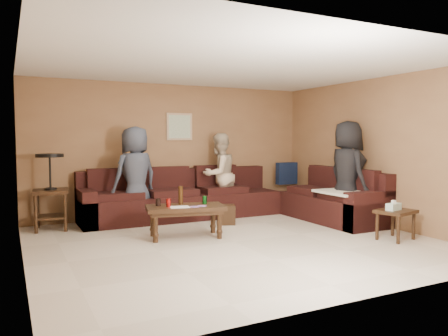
% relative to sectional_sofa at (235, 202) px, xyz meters
% --- Properties ---
extents(room, '(5.60, 5.50, 2.50)m').
position_rel_sectional_sofa_xyz_m(room, '(-0.81, -1.52, 1.34)').
color(room, beige).
rests_on(room, ground).
extents(sectional_sofa, '(4.65, 2.90, 0.97)m').
position_rel_sectional_sofa_xyz_m(sectional_sofa, '(0.00, 0.00, 0.00)').
color(sectional_sofa, black).
rests_on(sectional_sofa, ground).
extents(coffee_table, '(1.24, 0.80, 0.76)m').
position_rel_sectional_sofa_xyz_m(coffee_table, '(-1.34, -0.94, 0.08)').
color(coffee_table, '#331E11').
rests_on(coffee_table, ground).
extents(end_table_left, '(0.60, 0.60, 1.23)m').
position_rel_sectional_sofa_xyz_m(end_table_left, '(-3.09, 0.53, 0.32)').
color(end_table_left, '#331E11').
rests_on(end_table_left, ground).
extents(side_table_right, '(0.61, 0.54, 0.58)m').
position_rel_sectional_sofa_xyz_m(side_table_right, '(1.34, -2.44, 0.06)').
color(side_table_right, '#331E11').
rests_on(side_table_right, ground).
extents(waste_bin, '(0.36, 0.36, 0.33)m').
position_rel_sectional_sofa_xyz_m(waste_bin, '(-0.33, -0.32, -0.16)').
color(waste_bin, '#331E11').
rests_on(waste_bin, ground).
extents(wall_art, '(0.52, 0.04, 0.52)m').
position_rel_sectional_sofa_xyz_m(wall_art, '(-0.71, 0.96, 1.37)').
color(wall_art, tan).
rests_on(wall_art, ground).
extents(person_left, '(0.95, 0.77, 1.68)m').
position_rel_sectional_sofa_xyz_m(person_left, '(-1.75, 0.35, 0.52)').
color(person_left, '#343A48').
rests_on(person_left, ground).
extents(person_middle, '(0.92, 0.81, 1.57)m').
position_rel_sectional_sofa_xyz_m(person_middle, '(-0.09, 0.50, 0.46)').
color(person_middle, '#C3AE91').
rests_on(person_middle, ground).
extents(person_right, '(0.67, 0.93, 1.78)m').
position_rel_sectional_sofa_xyz_m(person_right, '(1.50, -1.25, 0.56)').
color(person_right, black).
rests_on(person_right, ground).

